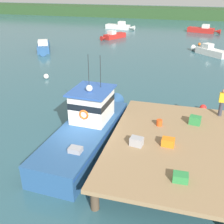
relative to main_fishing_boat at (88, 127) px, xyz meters
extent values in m
plane|color=#2D5660|center=(-0.23, -0.60, -1.01)|extent=(200.00, 200.00, 0.00)
cylinder|color=#4C3D2D|center=(1.97, -4.70, -0.51)|extent=(0.36, 0.36, 1.00)
cylinder|color=#4C3D2D|center=(1.97, 3.50, -0.51)|extent=(0.36, 0.36, 1.00)
cylinder|color=#4C3D2D|center=(7.17, 3.50, -0.51)|extent=(0.36, 0.36, 1.00)
cube|color=#937551|center=(4.57, -0.60, 0.09)|extent=(6.00, 9.00, 0.20)
cube|color=#285184|center=(-0.03, -0.56, -0.46)|extent=(2.91, 8.12, 1.10)
cone|color=#285184|center=(0.22, 4.33, -0.46)|extent=(1.19, 1.85, 1.10)
cube|color=#234C9E|center=(-0.03, -0.56, -0.01)|extent=(2.92, 7.96, 0.12)
cube|color=#285184|center=(-0.03, -0.56, 0.15)|extent=(2.95, 8.12, 0.12)
cube|color=silver|center=(0.03, 0.63, 0.99)|extent=(2.01, 2.29, 1.80)
cube|color=black|center=(0.03, 0.63, 1.31)|extent=(2.03, 2.32, 0.36)
cube|color=#2D56A8|center=(0.03, 0.63, 1.94)|extent=(2.26, 2.61, 0.10)
sphere|color=white|center=(0.02, 0.33, 2.17)|extent=(0.36, 0.36, 0.36)
cylinder|color=black|center=(-0.29, 1.15, 2.89)|extent=(0.03, 0.03, 1.80)
cylinder|color=black|center=(0.41, 1.12, 2.89)|extent=(0.03, 0.03, 1.80)
cube|color=#939399|center=(0.41, -2.79, 0.27)|extent=(0.62, 0.47, 0.36)
torus|color=orange|center=(-0.57, -3.34, 0.15)|extent=(0.59, 0.59, 0.12)
torus|color=#EA5119|center=(-0.03, -0.50, 0.99)|extent=(0.54, 0.13, 0.54)
cube|color=#2D8442|center=(5.16, -3.55, 0.36)|extent=(0.61, 0.46, 0.33)
cube|color=#9E9EA3|center=(2.99, -1.43, 0.40)|extent=(0.66, 0.52, 0.42)
cube|color=#2D8442|center=(5.67, 1.58, 0.42)|extent=(0.66, 0.53, 0.46)
cube|color=orange|center=(4.45, -1.05, 0.39)|extent=(0.62, 0.47, 0.38)
cylinder|color=#E04C19|center=(3.80, 0.89, 0.36)|extent=(0.32, 0.32, 0.34)
cylinder|color=#383842|center=(7.07, 3.09, 0.62)|extent=(0.22, 0.22, 0.86)
cube|color=gold|center=(7.07, 3.09, 1.33)|extent=(0.36, 0.22, 0.56)
sphere|color=#9E7051|center=(7.07, 3.09, 1.72)|extent=(0.20, 0.20, 0.20)
cube|color=silver|center=(-8.77, 40.38, -0.59)|extent=(4.75, 2.15, 0.83)
cone|color=silver|center=(-5.94, 39.94, -0.59)|extent=(1.26, 1.00, 0.83)
cube|color=silver|center=(-7.97, 40.26, 0.14)|extent=(1.31, 1.33, 0.62)
cube|color=red|center=(6.50, 40.62, -0.60)|extent=(4.75, 2.55, 0.82)
cone|color=red|center=(9.24, 39.90, -0.60)|extent=(1.30, 1.09, 0.82)
cube|color=silver|center=(7.27, 40.42, 0.13)|extent=(1.39, 1.40, 0.62)
cube|color=#285184|center=(-13.74, 20.37, -0.58)|extent=(3.48, 4.90, 0.86)
cone|color=#285184|center=(-12.41, 17.74, -0.58)|extent=(1.30, 1.44, 0.86)
cube|color=silver|center=(-13.37, 19.64, 0.17)|extent=(1.61, 1.60, 0.64)
cube|color=red|center=(-6.85, 31.11, -0.64)|extent=(3.03, 4.13, 0.73)
cone|color=red|center=(-8.04, 28.91, -0.64)|extent=(1.12, 1.23, 0.73)
cube|color=silver|center=(-7.19, 30.50, -0.01)|extent=(1.37, 1.37, 0.55)
cube|color=silver|center=(7.64, 23.44, -0.63)|extent=(3.93, 3.80, 0.75)
cone|color=silver|center=(5.75, 25.22, -0.63)|extent=(1.27, 1.26, 0.75)
cube|color=silver|center=(7.11, 23.94, 0.03)|extent=(1.48, 1.48, 0.57)
sphere|color=#EA5B19|center=(6.24, 28.95, -0.80)|extent=(0.42, 0.42, 0.42)
sphere|color=silver|center=(-7.75, 9.64, -0.77)|extent=(0.48, 0.48, 0.48)
sphere|color=red|center=(6.33, 6.18, -0.77)|extent=(0.48, 0.48, 0.48)
cube|color=#284723|center=(-0.23, 61.40, 0.19)|extent=(120.00, 8.00, 2.40)
camera|label=1|loc=(4.91, -12.66, 7.34)|focal=44.36mm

